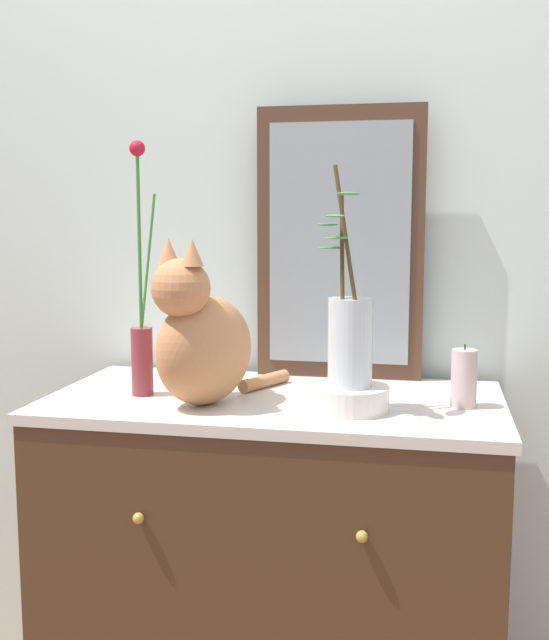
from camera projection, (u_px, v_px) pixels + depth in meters
wall_back at (300, 232)px, 2.08m from camera, size 4.40×0.08×2.60m
sideboard at (274, 584)px, 1.86m from camera, size 1.05×0.56×0.93m
mirror_leaning at (340, 244)px, 1.97m from camera, size 0.43×0.03×0.69m
cat_sitting at (201, 339)px, 1.70m from camera, size 0.28×0.42×0.37m
vase_slim_green at (142, 334)px, 1.80m from camera, size 0.07×0.05×0.59m
bowl_porcelain at (349, 398)px, 1.67m from camera, size 0.17×0.17×0.05m
vase_glass_clear at (350, 336)px, 1.65m from camera, size 0.13×0.16×0.47m
candle_pillar at (464, 378)px, 1.69m from camera, size 0.06×0.06×0.14m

